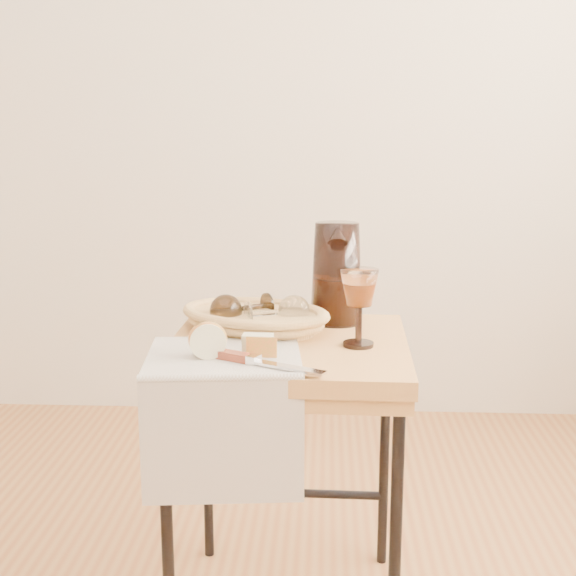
# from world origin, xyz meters

# --- Properties ---
(wall_back) EXTENTS (3.60, 0.00, 2.70)m
(wall_back) POSITION_xyz_m (0.00, 1.80, 1.35)
(wall_back) COLOR beige
(wall_back) RESTS_ON ground
(side_table) EXTENTS (0.51, 0.51, 0.64)m
(side_table) POSITION_xyz_m (0.46, 0.52, 0.32)
(side_table) COLOR brown
(side_table) RESTS_ON floor
(tea_towel) EXTENTS (0.33, 0.30, 0.01)m
(tea_towel) POSITION_xyz_m (0.34, 0.40, 0.64)
(tea_towel) COLOR silver
(tea_towel) RESTS_ON side_table
(bread_basket) EXTENTS (0.36, 0.30, 0.05)m
(bread_basket) POSITION_xyz_m (0.38, 0.60, 0.66)
(bread_basket) COLOR #A17F47
(bread_basket) RESTS_ON side_table
(goblet_lying_a) EXTENTS (0.14, 0.13, 0.07)m
(goblet_lying_a) POSITION_xyz_m (0.36, 0.61, 0.69)
(goblet_lying_a) COLOR #3C2C1A
(goblet_lying_a) RESTS_ON bread_basket
(goblet_lying_b) EXTENTS (0.13, 0.11, 0.07)m
(goblet_lying_b) POSITION_xyz_m (0.43, 0.58, 0.69)
(goblet_lying_b) COLOR white
(goblet_lying_b) RESTS_ON bread_basket
(pitcher) EXTENTS (0.17, 0.24, 0.27)m
(pitcher) POSITION_xyz_m (0.56, 0.69, 0.76)
(pitcher) COLOR black
(pitcher) RESTS_ON side_table
(wine_goblet) EXTENTS (0.09, 0.09, 0.16)m
(wine_goblet) POSITION_xyz_m (0.61, 0.49, 0.72)
(wine_goblet) COLOR white
(wine_goblet) RESTS_ON side_table
(apple_half) EXTENTS (0.08, 0.05, 0.07)m
(apple_half) POSITION_xyz_m (0.31, 0.39, 0.68)
(apple_half) COLOR #DB4B2C
(apple_half) RESTS_ON tea_towel
(apple_wedge) EXTENTS (0.06, 0.04, 0.04)m
(apple_wedge) POSITION_xyz_m (0.41, 0.40, 0.67)
(apple_wedge) COLOR beige
(apple_wedge) RESTS_ON tea_towel
(table_knife) EXTENTS (0.24, 0.14, 0.02)m
(table_knife) POSITION_xyz_m (0.41, 0.34, 0.66)
(table_knife) COLOR silver
(table_knife) RESTS_ON tea_towel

